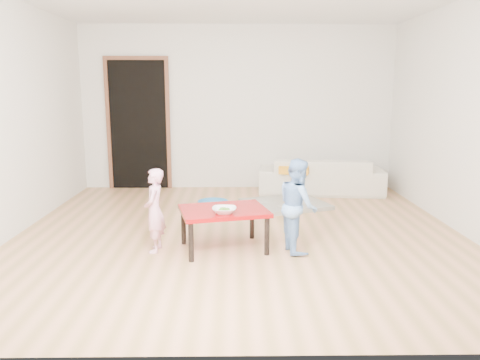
{
  "coord_description": "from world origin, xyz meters",
  "views": [
    {
      "loc": [
        -0.07,
        -5.11,
        1.62
      ],
      "look_at": [
        0.0,
        -0.2,
        0.65
      ],
      "focal_mm": 35.0,
      "sensor_mm": 36.0,
      "label": 1
    }
  ],
  "objects_px": {
    "bowl": "(224,210)",
    "child_blue": "(298,205)",
    "sofa": "(321,175)",
    "red_table": "(224,229)",
    "child_pink": "(154,211)",
    "basin": "(213,206)"
  },
  "relations": [
    {
      "from": "child_blue",
      "to": "basin",
      "type": "height_order",
      "value": "child_blue"
    },
    {
      "from": "sofa",
      "to": "red_table",
      "type": "bearing_deg",
      "value": 66.3
    },
    {
      "from": "sofa",
      "to": "child_pink",
      "type": "height_order",
      "value": "child_pink"
    },
    {
      "from": "red_table",
      "to": "basin",
      "type": "relative_size",
      "value": 2.05
    },
    {
      "from": "sofa",
      "to": "bowl",
      "type": "bearing_deg",
      "value": 67.94
    },
    {
      "from": "basin",
      "to": "child_blue",
      "type": "bearing_deg",
      "value": -60.11
    },
    {
      "from": "sofa",
      "to": "red_table",
      "type": "distance_m",
      "value": 2.98
    },
    {
      "from": "bowl",
      "to": "child_pink",
      "type": "relative_size",
      "value": 0.28
    },
    {
      "from": "red_table",
      "to": "bowl",
      "type": "height_order",
      "value": "bowl"
    },
    {
      "from": "red_table",
      "to": "basin",
      "type": "bearing_deg",
      "value": 96.51
    },
    {
      "from": "bowl",
      "to": "child_blue",
      "type": "bearing_deg",
      "value": 9.09
    },
    {
      "from": "sofa",
      "to": "bowl",
      "type": "relative_size",
      "value": 8.06
    },
    {
      "from": "bowl",
      "to": "child_pink",
      "type": "height_order",
      "value": "child_pink"
    },
    {
      "from": "bowl",
      "to": "child_pink",
      "type": "distance_m",
      "value": 0.71
    },
    {
      "from": "sofa",
      "to": "bowl",
      "type": "distance_m",
      "value": 3.13
    },
    {
      "from": "sofa",
      "to": "bowl",
      "type": "height_order",
      "value": "sofa"
    },
    {
      "from": "bowl",
      "to": "sofa",
      "type": "bearing_deg",
      "value": 62.36
    },
    {
      "from": "basin",
      "to": "red_table",
      "type": "bearing_deg",
      "value": -83.49
    },
    {
      "from": "child_blue",
      "to": "sofa",
      "type": "bearing_deg",
      "value": -25.24
    },
    {
      "from": "child_blue",
      "to": "child_pink",
      "type": "bearing_deg",
      "value": 79.8
    },
    {
      "from": "bowl",
      "to": "basin",
      "type": "distance_m",
      "value": 1.76
    },
    {
      "from": "sofa",
      "to": "bowl",
      "type": "xyz_separation_m",
      "value": [
        -1.45,
        -2.77,
        0.18
      ]
    }
  ]
}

